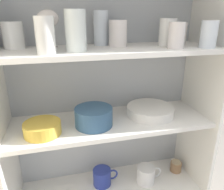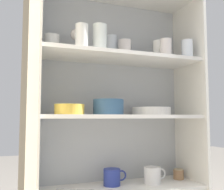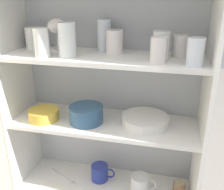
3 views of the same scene
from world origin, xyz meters
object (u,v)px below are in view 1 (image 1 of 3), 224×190
plate_stack_white (150,111)px  mixing_bowl_large (94,116)px  storage_jar (176,166)px  coffee_mug_primary (146,174)px  serving_bowl_small (42,128)px

plate_stack_white → mixing_bowl_large: size_ratio=1.37×
plate_stack_white → storage_jar: size_ratio=3.59×
plate_stack_white → coffee_mug_primary: 0.37m
plate_stack_white → serving_bowl_small: serving_bowl_small is taller
coffee_mug_primary → mixing_bowl_large: bearing=-175.6°
plate_stack_white → coffee_mug_primary: size_ratio=1.65×
serving_bowl_small → coffee_mug_primary: size_ratio=1.10×
coffee_mug_primary → storage_jar: (0.20, 0.04, -0.02)m
plate_stack_white → coffee_mug_primary: (-0.01, -0.02, -0.37)m
mixing_bowl_large → storage_jar: 0.63m
serving_bowl_small → coffee_mug_primary: serving_bowl_small is taller
serving_bowl_small → storage_jar: serving_bowl_small is taller
plate_stack_white → mixing_bowl_large: mixing_bowl_large is taller
serving_bowl_small → storage_jar: bearing=7.0°
storage_jar → plate_stack_white: bearing=-173.0°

